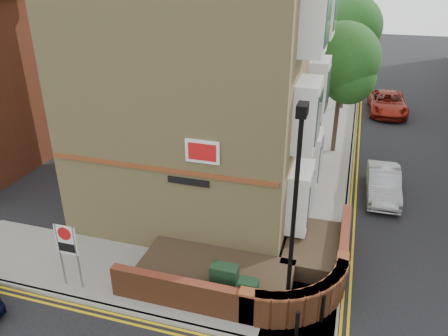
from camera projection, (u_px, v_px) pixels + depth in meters
ground at (221, 335)px, 12.06m from camera, size 120.00×120.00×0.00m
pavement_corner at (132, 276)px, 14.25m from camera, size 13.00×3.00×0.12m
pavement_main at (335, 138)px, 25.35m from camera, size 2.00×32.00×0.12m
kerb_side at (109, 307)px, 12.95m from camera, size 13.00×0.15×0.12m
kerb_main_near at (353, 140)px, 25.09m from camera, size 0.15×32.00×0.12m
yellow_lines_side at (104, 314)px, 12.76m from camera, size 13.00×0.28×0.01m
yellow_lines_main at (357, 141)px, 25.05m from camera, size 0.28×32.00×0.01m
corner_building at (212, 50)px, 17.06m from camera, size 8.95×10.40×13.60m
garden_wall at (244, 278)px, 14.22m from camera, size 6.80×6.00×1.20m
lamppost at (294, 219)px, 11.25m from camera, size 0.25×0.50×6.30m
utility_cabinet_large at (224, 283)px, 12.95m from camera, size 0.80×0.45×1.20m
utility_cabinet_small at (248, 296)px, 12.51m from camera, size 0.55×0.40×1.10m
bollard_near at (297, 325)px, 11.64m from camera, size 0.11×0.11×0.90m
bollard_far at (323, 309)px, 12.17m from camera, size 0.11×0.11×0.90m
zone_sign at (67, 245)px, 13.09m from camera, size 0.72×0.07×2.20m
tree_near at (343, 65)px, 21.68m from camera, size 3.64×3.65×6.70m
tree_mid at (350, 32)px, 28.39m from camera, size 4.03×4.03×7.42m
tree_far at (353, 22)px, 35.43m from camera, size 3.81×3.81×7.00m
traffic_light_assembly at (353, 61)px, 31.87m from camera, size 0.20×0.16×4.20m
silver_car_near at (383, 184)px, 18.94m from camera, size 1.41×3.83×1.25m
red_car_main at (388, 103)px, 29.47m from camera, size 2.57×5.16×1.41m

